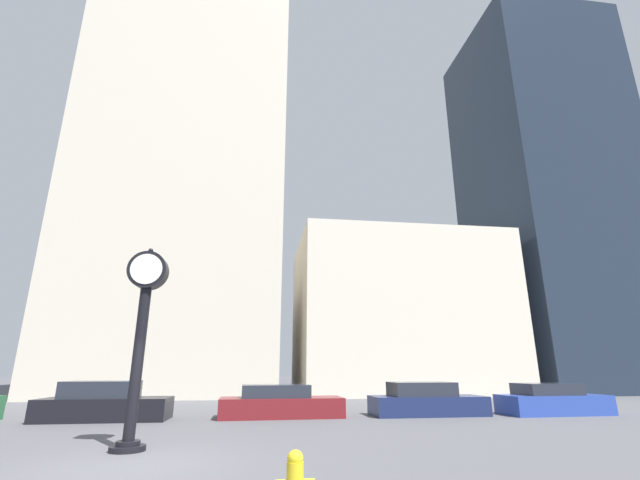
% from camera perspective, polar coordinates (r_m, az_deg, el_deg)
% --- Properties ---
extents(ground_plane, '(200.00, 200.00, 0.00)m').
position_cam_1_polar(ground_plane, '(9.93, -23.78, -25.95)').
color(ground_plane, '#515156').
extents(building_tall_tower, '(15.07, 12.00, 41.08)m').
position_cam_1_polar(building_tall_tower, '(38.87, -16.53, 12.83)').
color(building_tall_tower, beige).
rests_on(building_tall_tower, ground_plane).
extents(building_storefront_row, '(15.58, 12.00, 11.70)m').
position_cam_1_polar(building_storefront_row, '(35.41, 9.99, -9.94)').
color(building_storefront_row, beige).
rests_on(building_storefront_row, ground_plane).
extents(building_glass_modern, '(11.64, 12.00, 34.14)m').
position_cam_1_polar(building_glass_modern, '(44.89, 27.80, 5.17)').
color(building_glass_modern, '#1E2838').
rests_on(building_glass_modern, ground_plane).
extents(street_clock, '(0.95, 0.80, 4.79)m').
position_cam_1_polar(street_clock, '(11.59, -22.61, -10.07)').
color(street_clock, black).
rests_on(street_clock, ground_plane).
extents(car_black, '(4.49, 1.84, 1.36)m').
position_cam_1_polar(car_black, '(18.42, -26.82, -18.91)').
color(car_black, black).
rests_on(car_black, ground_plane).
extents(car_maroon, '(4.76, 1.89, 1.20)m').
position_cam_1_polar(car_maroon, '(17.76, -5.36, -20.87)').
color(car_maroon, maroon).
rests_on(car_maroon, ground_plane).
extents(car_navy, '(4.57, 1.80, 1.27)m').
position_cam_1_polar(car_navy, '(18.91, 13.96, -20.14)').
color(car_navy, '#19234C').
rests_on(car_navy, ground_plane).
extents(car_blue, '(4.35, 1.91, 1.22)m').
position_cam_1_polar(car_blue, '(21.05, 28.53, -18.35)').
color(car_blue, '#28429E').
rests_on(car_blue, ground_plane).
extents(fire_hydrant_near, '(0.54, 0.24, 0.72)m').
position_cam_1_polar(fire_hydrant_near, '(6.72, -3.35, -29.10)').
color(fire_hydrant_near, yellow).
rests_on(fire_hydrant_near, ground_plane).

